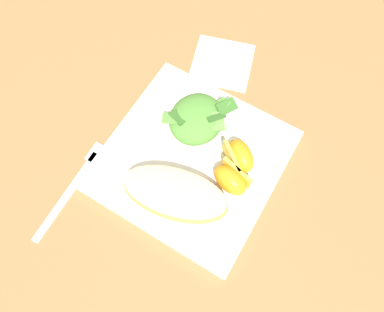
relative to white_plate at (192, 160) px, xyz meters
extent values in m
plane|color=olive|center=(0.00, 0.00, -0.01)|extent=(3.00, 3.00, 0.00)
cube|color=white|center=(0.00, 0.00, 0.00)|extent=(0.28, 0.28, 0.02)
ellipsoid|color=#B77F42|center=(-0.07, -0.01, 0.02)|extent=(0.12, 0.18, 0.03)
ellipsoid|color=brown|center=(-0.07, -0.01, 0.03)|extent=(0.11, 0.17, 0.01)
ellipsoid|color=#EAD184|center=(-0.07, -0.01, 0.04)|extent=(0.11, 0.18, 0.01)
ellipsoid|color=#4C8433|center=(0.06, 0.03, 0.03)|extent=(0.10, 0.09, 0.04)
cube|color=#5B8E3D|center=(0.07, -0.01, 0.04)|extent=(0.04, 0.04, 0.01)
cube|color=#3D7028|center=(0.06, 0.01, 0.04)|extent=(0.03, 0.04, 0.01)
cube|color=#336023|center=(0.10, -0.01, 0.04)|extent=(0.04, 0.04, 0.01)
cube|color=#336023|center=(0.07, 0.00, 0.04)|extent=(0.04, 0.04, 0.01)
cube|color=#336023|center=(0.04, 0.05, 0.04)|extent=(0.03, 0.04, 0.01)
cube|color=#5B8E3D|center=(0.03, 0.06, 0.04)|extent=(0.04, 0.04, 0.01)
cube|color=#4C8433|center=(0.09, 0.00, 0.04)|extent=(0.04, 0.03, 0.02)
ellipsoid|color=orange|center=(-0.01, -0.07, 0.03)|extent=(0.05, 0.07, 0.04)
cube|color=gold|center=(0.01, -0.08, 0.03)|extent=(0.02, 0.06, 0.03)
ellipsoid|color=orange|center=(0.04, -0.07, 0.03)|extent=(0.06, 0.07, 0.04)
cube|color=gold|center=(0.02, -0.06, 0.03)|extent=(0.04, 0.05, 0.03)
cube|color=white|center=(0.20, 0.05, -0.01)|extent=(0.14, 0.14, 0.00)
cube|color=silver|center=(-0.16, 0.15, -0.01)|extent=(0.17, 0.02, 0.01)
cube|color=silver|center=(-0.07, 0.15, -0.01)|extent=(0.04, 0.03, 0.01)
camera|label=1|loc=(-0.19, -0.11, 0.57)|focal=34.00mm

